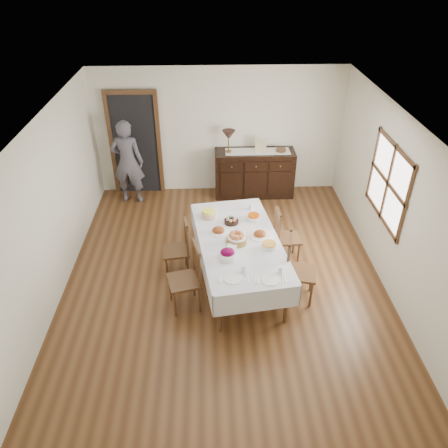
{
  "coord_description": "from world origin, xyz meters",
  "views": [
    {
      "loc": [
        -0.2,
        -5.43,
        4.56
      ],
      "look_at": [
        0.0,
        0.1,
        0.95
      ],
      "focal_mm": 35.0,
      "sensor_mm": 36.0,
      "label": 1
    }
  ],
  "objects_px": {
    "chair_right_near": "(297,269)",
    "table_lamp": "(229,136)",
    "dining_table": "(239,245)",
    "person": "(127,159)",
    "sideboard": "(254,173)",
    "chair_left_near": "(188,277)",
    "chair_left_far": "(179,247)",
    "chair_right_far": "(285,235)"
  },
  "relations": [
    {
      "from": "chair_left_far",
      "to": "chair_right_near",
      "type": "bearing_deg",
      "value": 62.27
    },
    {
      "from": "chair_right_far",
      "to": "person",
      "type": "relative_size",
      "value": 0.53
    },
    {
      "from": "person",
      "to": "sideboard",
      "type": "bearing_deg",
      "value": -170.55
    },
    {
      "from": "table_lamp",
      "to": "sideboard",
      "type": "bearing_deg",
      "value": 1.37
    },
    {
      "from": "table_lamp",
      "to": "chair_right_near",
      "type": "bearing_deg",
      "value": -74.9
    },
    {
      "from": "chair_left_near",
      "to": "chair_left_far",
      "type": "height_order",
      "value": "chair_left_near"
    },
    {
      "from": "dining_table",
      "to": "sideboard",
      "type": "distance_m",
      "value": 2.88
    },
    {
      "from": "chair_left_far",
      "to": "chair_right_far",
      "type": "distance_m",
      "value": 1.74
    },
    {
      "from": "chair_left_near",
      "to": "chair_right_near",
      "type": "bearing_deg",
      "value": 80.5
    },
    {
      "from": "chair_left_near",
      "to": "chair_right_far",
      "type": "height_order",
      "value": "chair_left_near"
    },
    {
      "from": "dining_table",
      "to": "chair_right_near",
      "type": "xyz_separation_m",
      "value": [
        0.83,
        -0.39,
        -0.17
      ]
    },
    {
      "from": "chair_right_near",
      "to": "person",
      "type": "height_order",
      "value": "person"
    },
    {
      "from": "chair_left_near",
      "to": "sideboard",
      "type": "xyz_separation_m",
      "value": [
        1.27,
        3.34,
        -0.05
      ]
    },
    {
      "from": "dining_table",
      "to": "table_lamp",
      "type": "xyz_separation_m",
      "value": [
        -0.03,
        2.82,
        0.62
      ]
    },
    {
      "from": "chair_left_near",
      "to": "chair_left_far",
      "type": "bearing_deg",
      "value": 178.09
    },
    {
      "from": "person",
      "to": "table_lamp",
      "type": "xyz_separation_m",
      "value": [
        2.01,
        0.16,
        0.41
      ]
    },
    {
      "from": "dining_table",
      "to": "chair_right_near",
      "type": "height_order",
      "value": "chair_right_near"
    },
    {
      "from": "chair_right_near",
      "to": "sideboard",
      "type": "height_order",
      "value": "chair_right_near"
    },
    {
      "from": "sideboard",
      "to": "dining_table",
      "type": "bearing_deg",
      "value": -100.13
    },
    {
      "from": "dining_table",
      "to": "sideboard",
      "type": "xyz_separation_m",
      "value": [
        0.51,
        2.83,
        -0.22
      ]
    },
    {
      "from": "dining_table",
      "to": "chair_left_far",
      "type": "height_order",
      "value": "chair_left_far"
    },
    {
      "from": "chair_right_near",
      "to": "table_lamp",
      "type": "xyz_separation_m",
      "value": [
        -0.86,
        3.2,
        0.79
      ]
    },
    {
      "from": "chair_right_near",
      "to": "table_lamp",
      "type": "relative_size",
      "value": 2.3
    },
    {
      "from": "dining_table",
      "to": "person",
      "type": "xyz_separation_m",
      "value": [
        -2.04,
        2.65,
        0.22
      ]
    },
    {
      "from": "dining_table",
      "to": "chair_right_far",
      "type": "bearing_deg",
      "value": 25.6
    },
    {
      "from": "chair_left_far",
      "to": "chair_right_far",
      "type": "xyz_separation_m",
      "value": [
        1.72,
        0.27,
        0.0
      ]
    },
    {
      "from": "table_lamp",
      "to": "chair_right_far",
      "type": "bearing_deg",
      "value": -70.22
    },
    {
      "from": "chair_left_near",
      "to": "sideboard",
      "type": "height_order",
      "value": "chair_left_near"
    },
    {
      "from": "chair_left_near",
      "to": "sideboard",
      "type": "relative_size",
      "value": 0.65
    },
    {
      "from": "chair_left_near",
      "to": "chair_left_far",
      "type": "xyz_separation_m",
      "value": [
        -0.17,
        0.77,
        -0.04
      ]
    },
    {
      "from": "dining_table",
      "to": "person",
      "type": "height_order",
      "value": "person"
    },
    {
      "from": "dining_table",
      "to": "chair_right_far",
      "type": "distance_m",
      "value": 0.97
    },
    {
      "from": "chair_left_near",
      "to": "person",
      "type": "height_order",
      "value": "person"
    },
    {
      "from": "sideboard",
      "to": "table_lamp",
      "type": "relative_size",
      "value": 3.52
    },
    {
      "from": "chair_right_near",
      "to": "table_lamp",
      "type": "bearing_deg",
      "value": 27.65
    },
    {
      "from": "table_lamp",
      "to": "dining_table",
      "type": "bearing_deg",
      "value": -89.33
    },
    {
      "from": "sideboard",
      "to": "person",
      "type": "xyz_separation_m",
      "value": [
        -2.55,
        -0.17,
        0.43
      ]
    },
    {
      "from": "dining_table",
      "to": "person",
      "type": "bearing_deg",
      "value": 119.4
    },
    {
      "from": "dining_table",
      "to": "chair_right_near",
      "type": "relative_size",
      "value": 2.34
    },
    {
      "from": "chair_left_far",
      "to": "person",
      "type": "distance_m",
      "value": 2.68
    },
    {
      "from": "chair_right_near",
      "to": "dining_table",
      "type": "bearing_deg",
      "value": 77.54
    },
    {
      "from": "chair_right_far",
      "to": "sideboard",
      "type": "xyz_separation_m",
      "value": [
        -0.28,
        2.3,
        -0.01
      ]
    }
  ]
}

